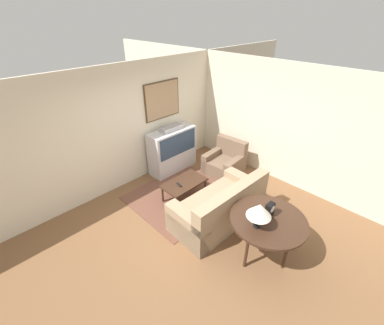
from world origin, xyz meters
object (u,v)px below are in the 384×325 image
at_px(console_table, 268,222).
at_px(table_lamp, 259,210).
at_px(mantel_clock, 270,210).
at_px(armchair, 225,163).
at_px(coffee_table, 184,184).
at_px(tv, 172,150).
at_px(couch, 220,208).

xyz_separation_m(console_table, table_lamp, (-0.26, 0.05, 0.38)).
bearing_deg(mantel_clock, armchair, 54.25).
distance_m(table_lamp, mantel_clock, 0.39).
height_order(armchair, mantel_clock, mantel_clock).
distance_m(armchair, table_lamp, 2.82).
relative_size(armchair, coffee_table, 0.93).
bearing_deg(table_lamp, mantel_clock, -0.20).
bearing_deg(mantel_clock, tv, 78.38).
distance_m(tv, console_table, 3.18).
height_order(armchair, console_table, armchair).
height_order(coffee_table, mantel_clock, mantel_clock).
bearing_deg(coffee_table, mantel_clock, -90.43).
height_order(armchair, coffee_table, armchair).
xyz_separation_m(table_lamp, mantel_clock, (0.34, -0.00, -0.20)).
relative_size(tv, coffee_table, 1.30).
xyz_separation_m(console_table, mantel_clock, (0.07, 0.05, 0.18)).
distance_m(console_table, table_lamp, 0.46).
xyz_separation_m(tv, coffee_table, (-0.61, -1.08, -0.18)).
distance_m(couch, console_table, 1.10).
relative_size(couch, table_lamp, 4.44).
height_order(coffee_table, table_lamp, table_lamp).
relative_size(table_lamp, mantel_clock, 1.83).
xyz_separation_m(couch, table_lamp, (-0.35, -0.97, 0.76)).
height_order(tv, mantel_clock, tv).
xyz_separation_m(couch, coffee_table, (0.00, 0.99, 0.05)).
distance_m(armchair, coffee_table, 1.44).
bearing_deg(coffee_table, console_table, -92.54).
bearing_deg(armchair, tv, -145.71).
height_order(tv, armchair, tv).
bearing_deg(mantel_clock, console_table, -146.83).
distance_m(couch, coffee_table, 0.99).
relative_size(console_table, mantel_clock, 5.19).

